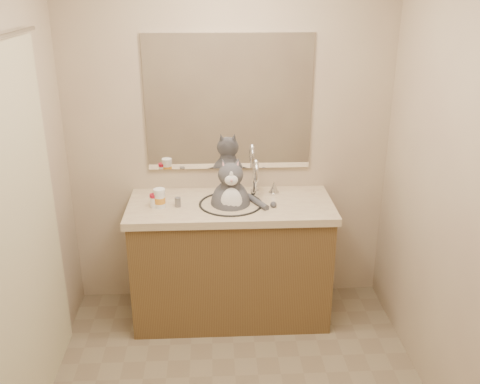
% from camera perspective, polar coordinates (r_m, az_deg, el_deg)
% --- Properties ---
extents(room, '(2.22, 2.52, 2.42)m').
position_cam_1_polar(room, '(2.47, -0.28, -2.34)').
color(room, '#7F7158').
rests_on(room, ground).
extents(vanity, '(1.34, 0.59, 1.12)m').
position_cam_1_polar(vanity, '(3.67, -0.96, -7.04)').
color(vanity, brown).
rests_on(vanity, ground).
extents(mirror, '(1.10, 0.02, 0.90)m').
position_cam_1_polar(mirror, '(3.57, -1.22, 9.44)').
color(mirror, white).
rests_on(mirror, room).
extents(shower_curtain, '(0.02, 1.30, 1.93)m').
position_cam_1_polar(shower_curtain, '(2.80, -22.50, -4.95)').
color(shower_curtain, beige).
rests_on(shower_curtain, ground).
extents(cat, '(0.38, 0.30, 0.52)m').
position_cam_1_polar(cat, '(3.48, -0.98, -1.10)').
color(cat, '#46464B').
rests_on(cat, vanity).
extents(pill_bottle_redcap, '(0.07, 0.07, 0.09)m').
position_cam_1_polar(pill_bottle_redcap, '(3.45, -9.16, -0.91)').
color(pill_bottle_redcap, white).
rests_on(pill_bottle_redcap, vanity).
extents(pill_bottle_orange, '(0.08, 0.08, 0.13)m').
position_cam_1_polar(pill_bottle_orange, '(3.44, -8.57, -0.70)').
color(pill_bottle_orange, white).
rests_on(pill_bottle_orange, vanity).
extents(grey_canister, '(0.05, 0.05, 0.06)m').
position_cam_1_polar(grey_canister, '(3.45, -6.65, -1.08)').
color(grey_canister, slate).
rests_on(grey_canister, vanity).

